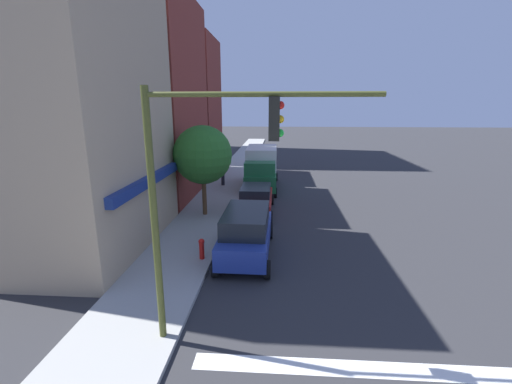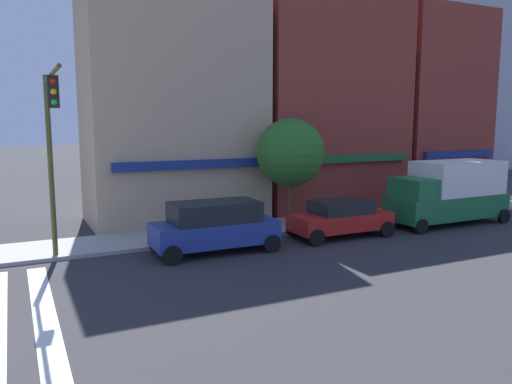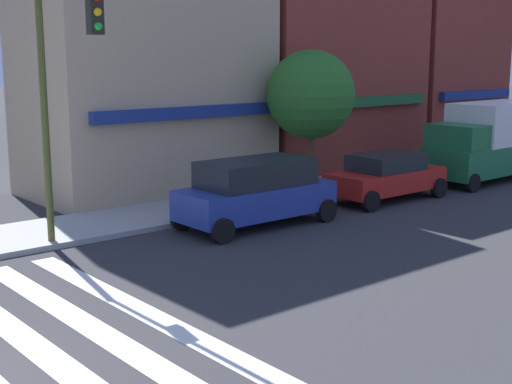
{
  "view_description": "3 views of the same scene",
  "coord_description": "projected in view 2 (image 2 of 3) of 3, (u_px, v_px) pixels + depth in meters",
  "views": [
    {
      "loc": [
        -2.97,
        3.41,
        6.08
      ],
      "look_at": [
        16.24,
        4.7,
        1.2
      ],
      "focal_mm": 24.0,
      "sensor_mm": 36.0,
      "label": 1
    },
    {
      "loc": [
        3.5,
        -12.54,
        4.92
      ],
      "look_at": [
        12.61,
        6.0,
        2.0
      ],
      "focal_mm": 35.0,
      "sensor_mm": 36.0,
      "label": 2
    },
    {
      "loc": [
        -2.74,
        -10.73,
        4.9
      ],
      "look_at": [
        10.23,
        4.7,
        1.0
      ],
      "focal_mm": 50.0,
      "sensor_mm": 36.0,
      "label": 3
    }
  ],
  "objects": [
    {
      "name": "storefront_row",
      "position": [
        303.0,
        94.0,
        27.57
      ],
      "size": [
        24.13,
        5.3,
        13.79
      ],
      "color": "tan",
      "rests_on": "ground_plane"
    },
    {
      "name": "traffic_signal",
      "position": [
        51.0,
        135.0,
        16.34
      ],
      "size": [
        0.32,
        5.32,
        6.52
      ],
      "color": "#474C1E",
      "rests_on": "ground_plane"
    },
    {
      "name": "suv_blue",
      "position": [
        215.0,
        226.0,
        18.8
      ],
      "size": [
        4.72,
        2.12,
        1.94
      ],
      "rotation": [
        0.0,
        0.0,
        -0.01
      ],
      "color": "navy",
      "rests_on": "ground_plane"
    },
    {
      "name": "sedan_red",
      "position": [
        341.0,
        218.0,
        21.35
      ],
      "size": [
        4.41,
        2.02,
        1.59
      ],
      "rotation": [
        0.0,
        0.0,
        0.0
      ],
      "color": "#B21E19",
      "rests_on": "ground_plane"
    },
    {
      "name": "box_truck_green",
      "position": [
        449.0,
        191.0,
        24.01
      ],
      "size": [
        6.23,
        2.42,
        3.04
      ],
      "rotation": [
        0.0,
        0.0,
        0.02
      ],
      "color": "#1E6638",
      "rests_on": "ground_plane"
    },
    {
      "name": "pedestrian_blue_shirt",
      "position": [
        406.0,
        194.0,
        26.75
      ],
      "size": [
        0.32,
        0.32,
        1.77
      ],
      "rotation": [
        0.0,
        0.0,
        5.03
      ],
      "color": "#23232D",
      "rests_on": "sidewalk_left"
    },
    {
      "name": "fire_hydrant",
      "position": [
        181.0,
        230.0,
        20.02
      ],
      "size": [
        0.24,
        0.24,
        0.84
      ],
      "color": "red",
      "rests_on": "sidewalk_left"
    },
    {
      "name": "street_tree",
      "position": [
        290.0,
        153.0,
        23.08
      ],
      "size": [
        3.16,
        3.16,
        4.94
      ],
      "color": "brown",
      "rests_on": "sidewalk_left"
    }
  ]
}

